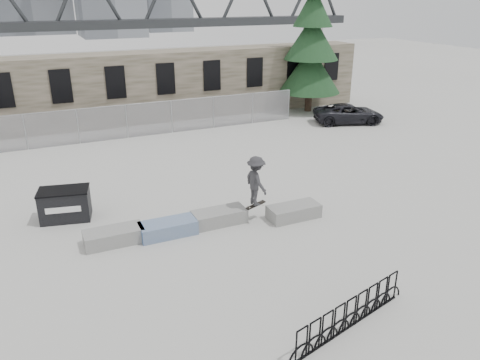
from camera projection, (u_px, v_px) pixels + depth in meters
name	position (u px, v px, depth m)	size (l,w,h in m)	color
ground	(198.00, 226.00, 17.36)	(120.00, 120.00, 0.00)	#AFAFAA
stone_wall	(113.00, 89.00, 30.26)	(36.00, 2.58, 4.50)	brown
chainlink_fence	(127.00, 121.00, 27.55)	(22.06, 0.06, 2.02)	gray
planter_far_left	(114.00, 236.00, 16.07)	(2.00, 0.90, 0.52)	gray
planter_center_left	(168.00, 228.00, 16.62)	(2.00, 0.90, 0.52)	#315694
planter_center_right	(219.00, 216.00, 17.48)	(2.00, 0.90, 0.52)	gray
planter_offset	(294.00, 211.00, 17.89)	(2.00, 0.90, 0.52)	gray
dumpster	(65.00, 204.00, 17.68)	(2.03, 1.47, 1.21)	black
bike_rack	(351.00, 314.00, 11.92)	(4.35, 1.21, 0.90)	black
spruce_tree	(312.00, 43.00, 32.56)	(4.38, 4.38, 11.50)	#38281E
truss_bridge	(134.00, 23.00, 66.18)	(70.00, 3.00, 9.80)	#2D3033
suv	(349.00, 114.00, 30.93)	(2.10, 4.56, 1.27)	black
skateboarder	(256.00, 181.00, 17.25)	(0.81, 1.28, 2.01)	#2E2E31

